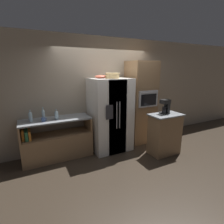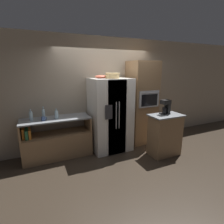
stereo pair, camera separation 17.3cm
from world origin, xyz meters
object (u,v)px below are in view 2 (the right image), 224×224
at_px(fruit_bowl, 101,77).
at_px(bottle_tall, 31,115).
at_px(bottle_short, 56,114).
at_px(mug, 44,119).
at_px(bottle_wide, 44,114).
at_px(refrigerator, 110,115).
at_px(wicker_basket, 112,75).
at_px(wall_oven, 142,103).
at_px(coffee_maker, 166,106).

relative_size(fruit_bowl, bottle_tall, 1.18).
distance_m(bottle_short, mug, 0.29).
height_order(bottle_wide, mug, bottle_wide).
xyz_separation_m(refrigerator, bottle_short, (-1.28, 0.07, 0.14)).
xyz_separation_m(wicker_basket, bottle_tall, (-1.82, 0.24, -0.82)).
relative_size(wicker_basket, mug, 2.93).
xyz_separation_m(fruit_bowl, bottle_short, (-1.08, -0.02, -0.80)).
xyz_separation_m(refrigerator, mug, (-1.56, 0.02, 0.08)).
bearing_deg(wall_oven, wicker_basket, -170.21).
height_order(bottle_wide, coffee_maker, coffee_maker).
xyz_separation_m(refrigerator, bottle_tall, (-1.80, 0.16, 0.14)).
bearing_deg(mug, coffee_maker, -16.80).
xyz_separation_m(fruit_bowl, mug, (-1.36, -0.08, -0.86)).
relative_size(refrigerator, coffee_maker, 5.36).
height_order(refrigerator, bottle_wide, refrigerator).
xyz_separation_m(wicker_basket, coffee_maker, (1.06, -0.69, -0.69)).
xyz_separation_m(fruit_bowl, bottle_tall, (-1.60, 0.06, -0.79)).
relative_size(wicker_basket, coffee_maker, 1.02).
height_order(wall_oven, wicker_basket, wall_oven).
bearing_deg(coffee_maker, wall_oven, 96.67).
relative_size(bottle_tall, bottle_wide, 0.87).
bearing_deg(coffee_maker, wicker_basket, 146.75).
bearing_deg(bottle_tall, bottle_wide, -3.73).
distance_m(bottle_wide, coffee_maker, 2.78).
distance_m(wicker_basket, mug, 1.82).
bearing_deg(refrigerator, bottle_wide, 174.55).
distance_m(refrigerator, fruit_bowl, 0.96).
height_order(bottle_tall, bottle_short, bottle_tall).
distance_m(wall_oven, mug, 2.54).
relative_size(fruit_bowl, mug, 2.52).
bearing_deg(bottle_wide, bottle_short, -15.41).
bearing_deg(bottle_wide, wall_oven, -1.42).
bearing_deg(wall_oven, bottle_wide, 178.58).
xyz_separation_m(bottle_tall, mug, (0.24, -0.14, -0.07)).
xyz_separation_m(bottle_tall, bottle_wide, (0.26, -0.02, 0.01)).
height_order(bottle_short, coffee_maker, coffee_maker).
height_order(fruit_bowl, coffee_maker, fruit_bowl).
relative_size(wicker_basket, bottle_wide, 1.19).
bearing_deg(wall_oven, mug, -178.62).
distance_m(refrigerator, coffee_maker, 1.35).
relative_size(refrigerator, bottle_wide, 6.28).
bearing_deg(fruit_bowl, refrigerator, -26.94).
distance_m(bottle_short, bottle_wide, 0.27).
xyz_separation_m(wall_oven, wicker_basket, (-0.96, -0.16, 0.76)).
bearing_deg(bottle_short, wicker_basket, -6.78).
relative_size(wall_oven, wicker_basket, 6.49).
height_order(fruit_bowl, bottle_short, fruit_bowl).
relative_size(refrigerator, bottle_short, 7.83).
bearing_deg(fruit_bowl, coffee_maker, -34.39).
height_order(fruit_bowl, bottle_tall, fruit_bowl).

